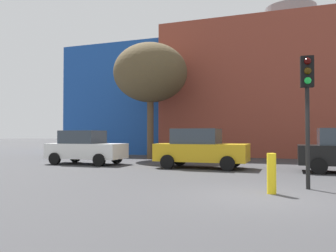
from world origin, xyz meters
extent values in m
plane|color=#38383A|center=(0.00, 0.00, 0.00)|extent=(200.00, 200.00, 0.00)
cube|color=brown|center=(0.55, 20.30, 4.90)|extent=(18.49, 11.34, 9.80)
cube|color=#19479E|center=(-13.13, 20.30, 4.49)|extent=(8.86, 10.21, 8.97)
cylinder|color=slate|center=(0.55, 20.30, 10.80)|extent=(4.00, 4.00, 2.00)
cube|color=white|center=(-9.70, 6.71, 0.71)|extent=(4.11, 1.76, 0.78)
cube|color=#333D47|center=(-9.95, 6.71, 1.44)|extent=(2.06, 1.57, 0.69)
cylinder|color=black|center=(-8.38, 7.62, 0.31)|extent=(0.63, 0.22, 0.63)
cylinder|color=black|center=(-8.38, 5.81, 0.31)|extent=(0.63, 0.22, 0.63)
cylinder|color=black|center=(-11.02, 7.62, 0.31)|extent=(0.63, 0.22, 0.63)
cylinder|color=black|center=(-11.02, 5.81, 0.31)|extent=(0.63, 0.22, 0.63)
cube|color=gold|center=(-3.41, 6.71, 0.73)|extent=(4.26, 1.83, 0.81)
cube|color=#333D47|center=(-3.66, 6.71, 1.49)|extent=(2.13, 1.62, 0.71)
cylinder|color=black|center=(-2.04, 7.65, 0.32)|extent=(0.65, 0.22, 0.65)
cylinder|color=black|center=(-2.04, 5.78, 0.32)|extent=(0.65, 0.22, 0.65)
cylinder|color=black|center=(-4.78, 7.65, 0.32)|extent=(0.65, 0.22, 0.65)
cylinder|color=black|center=(-4.78, 5.78, 0.32)|extent=(0.65, 0.22, 0.65)
cylinder|color=black|center=(1.57, 7.64, 0.32)|extent=(0.65, 0.22, 0.65)
cylinder|color=black|center=(1.57, 5.79, 0.32)|extent=(0.65, 0.22, 0.65)
cylinder|color=black|center=(1.01, 1.69, 1.47)|extent=(0.12, 0.12, 2.94)
cube|color=black|center=(1.01, 1.69, 3.39)|extent=(0.38, 0.27, 0.90)
sphere|color=#3C0605|center=(1.02, 1.56, 3.67)|extent=(0.20, 0.20, 0.20)
sphere|color=#3C2905|center=(1.02, 1.56, 3.39)|extent=(0.20, 0.20, 0.20)
sphere|color=green|center=(1.02, 1.56, 3.11)|extent=(0.20, 0.20, 0.20)
cylinder|color=brown|center=(-8.12, 11.71, 2.15)|extent=(0.43, 0.43, 4.30)
ellipsoid|color=brown|center=(-8.12, 11.71, 5.63)|extent=(4.84, 4.84, 3.87)
cylinder|color=yellow|center=(0.06, 0.54, 0.54)|extent=(0.24, 0.24, 1.07)
camera|label=1|loc=(0.57, -8.98, 1.57)|focal=36.71mm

